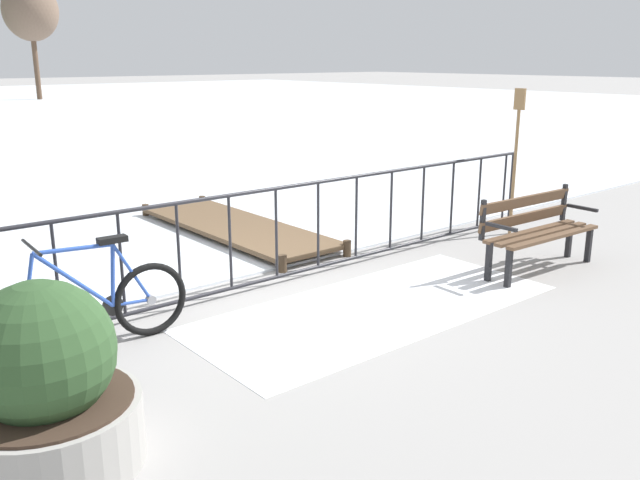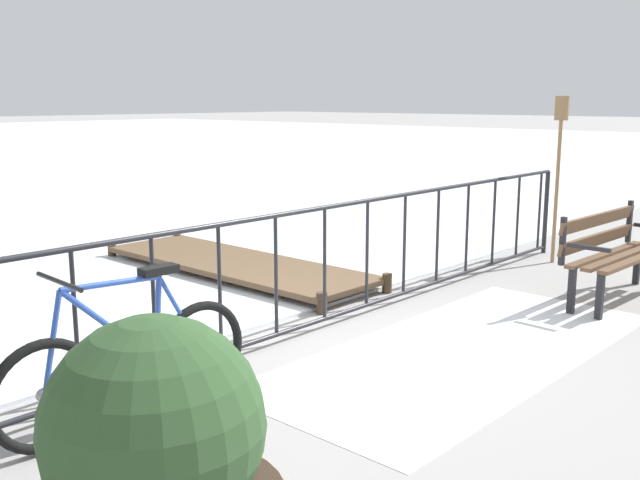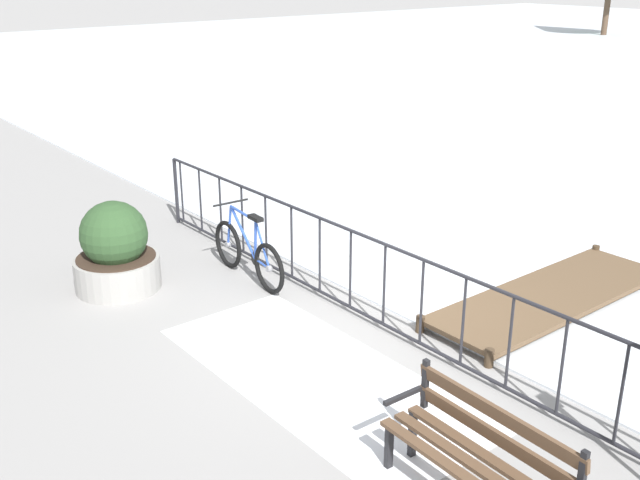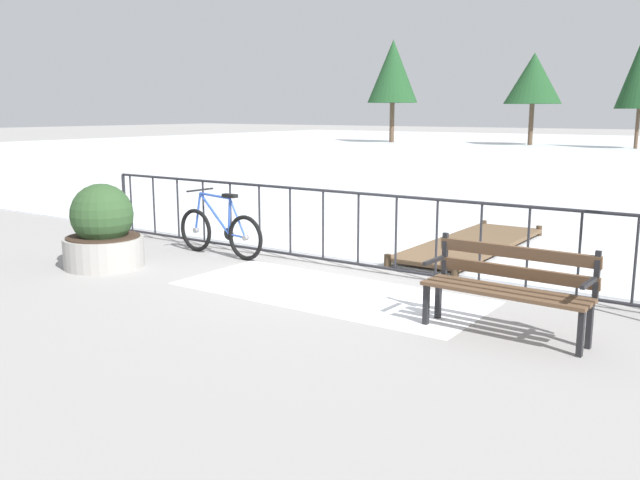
{
  "view_description": "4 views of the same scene",
  "coord_description": "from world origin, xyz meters",
  "px_view_note": "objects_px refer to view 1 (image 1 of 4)",
  "views": [
    {
      "loc": [
        -3.73,
        -5.58,
        2.37
      ],
      "look_at": [
        0.42,
        -0.57,
        0.59
      ],
      "focal_mm": 37.52,
      "sensor_mm": 36.0,
      "label": 1
    },
    {
      "loc": [
        -4.16,
        -4.01,
        1.94
      ],
      "look_at": [
        0.05,
        -0.16,
        0.83
      ],
      "focal_mm": 40.58,
      "sensor_mm": 36.0,
      "label": 2
    },
    {
      "loc": [
        5.8,
        -5.35,
        3.98
      ],
      "look_at": [
        -0.53,
        -0.26,
        0.92
      ],
      "focal_mm": 42.06,
      "sensor_mm": 36.0,
      "label": 3
    },
    {
      "loc": [
        4.98,
        -7.68,
        2.13
      ],
      "look_at": [
        0.16,
        -0.72,
        0.51
      ],
      "focal_mm": 37.98,
      "sensor_mm": 36.0,
      "label": 4
    }
  ],
  "objects_px": {
    "bicycle_near_railing": "(91,308)",
    "park_bench": "(536,226)",
    "planter_with_shrub": "(46,389)",
    "oar_upright": "(516,152)"
  },
  "relations": [
    {
      "from": "bicycle_near_railing",
      "to": "park_bench",
      "type": "distance_m",
      "value": 4.89
    },
    {
      "from": "planter_with_shrub",
      "to": "bicycle_near_railing",
      "type": "bearing_deg",
      "value": 60.53
    },
    {
      "from": "park_bench",
      "to": "planter_with_shrub",
      "type": "xyz_separation_m",
      "value": [
        -5.6,
        -0.39,
        -0.01
      ]
    },
    {
      "from": "park_bench",
      "to": "oar_upright",
      "type": "relative_size",
      "value": 0.82
    },
    {
      "from": "oar_upright",
      "to": "bicycle_near_railing",
      "type": "bearing_deg",
      "value": -179.47
    },
    {
      "from": "planter_with_shrub",
      "to": "oar_upright",
      "type": "bearing_deg",
      "value": 12.6
    },
    {
      "from": "bicycle_near_railing",
      "to": "park_bench",
      "type": "bearing_deg",
      "value": -12.65
    },
    {
      "from": "bicycle_near_railing",
      "to": "planter_with_shrub",
      "type": "height_order",
      "value": "planter_with_shrub"
    },
    {
      "from": "bicycle_near_railing",
      "to": "planter_with_shrub",
      "type": "relative_size",
      "value": 1.48
    },
    {
      "from": "planter_with_shrub",
      "to": "park_bench",
      "type": "bearing_deg",
      "value": 3.94
    }
  ]
}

